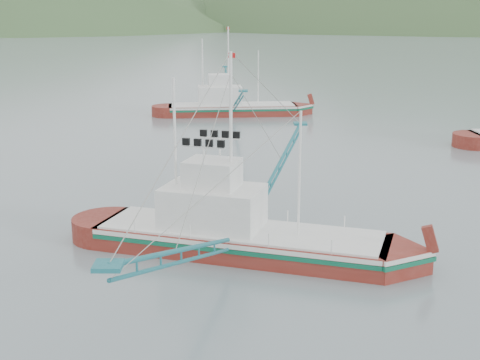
{
  "coord_description": "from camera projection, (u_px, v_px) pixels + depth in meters",
  "views": [
    {
      "loc": [
        0.12,
        -30.68,
        12.74
      ],
      "look_at": [
        0.0,
        6.0,
        3.2
      ],
      "focal_mm": 50.0,
      "sensor_mm": 36.0,
      "label": 1
    }
  ],
  "objects": [
    {
      "name": "ground",
      "position": [
        240.0,
        273.0,
        32.9
      ],
      "size": [
        1200.0,
        1200.0,
        0.0
      ],
      "primitive_type": "plane",
      "color": "slate",
      "rests_on": "ground"
    },
    {
      "name": "main_boat",
      "position": [
        238.0,
        213.0,
        35.12
      ],
      "size": [
        16.1,
        27.48,
        11.42
      ],
      "rotation": [
        0.0,
        0.0,
        -0.3
      ],
      "color": "maroon",
      "rests_on": "ground"
    },
    {
      "name": "bg_boat_far",
      "position": [
        231.0,
        102.0,
        80.55
      ],
      "size": [
        15.71,
        27.86,
        11.3
      ],
      "rotation": [
        0.0,
        0.0,
        0.09
      ],
      "color": "maroon",
      "rests_on": "ground"
    },
    {
      "name": "ridge_distant",
      "position": [
        277.0,
        22.0,
        574.77
      ],
      "size": [
        960.0,
        400.0,
        240.0
      ],
      "primitive_type": "ellipsoid",
      "color": "slate",
      "rests_on": "ground"
    }
  ]
}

